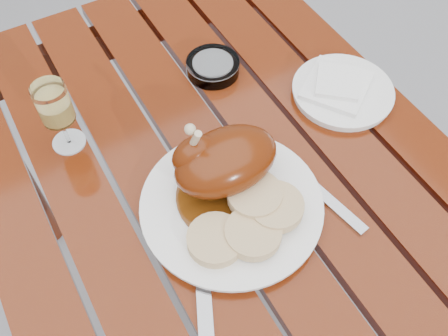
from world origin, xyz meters
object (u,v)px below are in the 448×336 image
(table, at_px, (231,275))
(wine_glass, at_px, (59,117))
(dinner_plate, at_px, (231,206))
(side_plate, at_px, (343,92))
(ashtray, at_px, (213,67))

(table, height_order, wine_glass, wine_glass)
(dinner_plate, xyz_separation_m, side_plate, (0.32, 0.12, -0.00))
(dinner_plate, bearing_deg, wine_glass, 124.92)
(table, height_order, side_plate, side_plate)
(wine_glass, bearing_deg, table, -48.06)
(table, height_order, dinner_plate, dinner_plate)
(table, bearing_deg, dinner_plate, -124.14)
(dinner_plate, xyz_separation_m, wine_glass, (-0.19, 0.27, 0.06))
(table, bearing_deg, wine_glass, 131.94)
(side_plate, bearing_deg, wine_glass, 163.40)
(ashtray, bearing_deg, side_plate, -43.77)
(side_plate, height_order, ashtray, ashtray)
(table, distance_m, wine_glass, 0.55)
(dinner_plate, distance_m, wine_glass, 0.33)
(dinner_plate, bearing_deg, table, 55.86)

